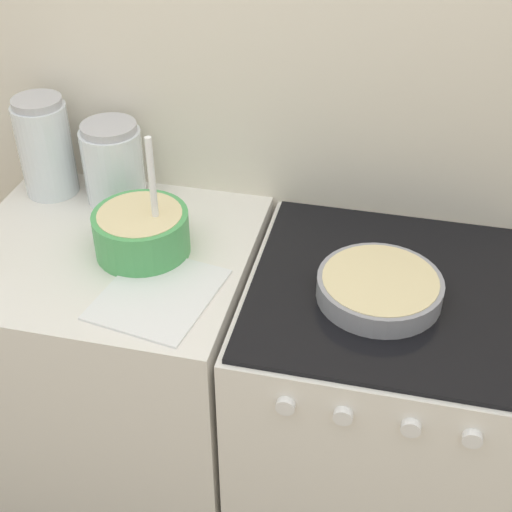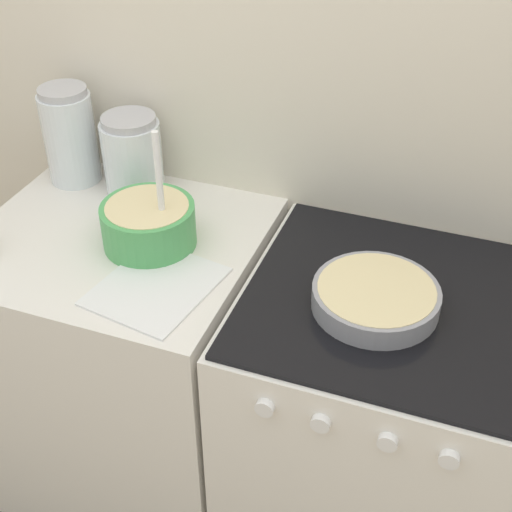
# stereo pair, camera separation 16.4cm
# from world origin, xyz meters

# --- Properties ---
(wall_back) EXTENTS (4.42, 0.05, 2.40)m
(wall_back) POSITION_xyz_m (0.00, 0.67, 1.20)
(wall_back) COLOR beige
(wall_back) RESTS_ON ground_plane
(countertop_cabinet) EXTENTS (0.71, 0.65, 0.88)m
(countertop_cabinet) POSITION_xyz_m (-0.35, 0.32, 0.44)
(countertop_cabinet) COLOR silver
(countertop_cabinet) RESTS_ON ground_plane
(stove) EXTENTS (0.67, 0.66, 0.88)m
(stove) POSITION_xyz_m (0.35, 0.32, 0.44)
(stove) COLOR white
(stove) RESTS_ON ground_plane
(mixing_bowl) EXTENTS (0.23, 0.23, 0.31)m
(mixing_bowl) POSITION_xyz_m (-0.26, 0.33, 0.94)
(mixing_bowl) COLOR #4CA559
(mixing_bowl) RESTS_ON countertop_cabinet
(baking_pan) EXTENTS (0.28, 0.28, 0.05)m
(baking_pan) POSITION_xyz_m (0.32, 0.28, 0.91)
(baking_pan) COLOR gray
(baking_pan) RESTS_ON stove
(storage_jar_left) EXTENTS (0.14, 0.14, 0.27)m
(storage_jar_left) POSITION_xyz_m (-0.60, 0.55, 1.00)
(storage_jar_left) COLOR silver
(storage_jar_left) RESTS_ON countertop_cabinet
(storage_jar_middle) EXTENTS (0.16, 0.16, 0.22)m
(storage_jar_middle) POSITION_xyz_m (-0.41, 0.55, 0.97)
(storage_jar_middle) COLOR silver
(storage_jar_middle) RESTS_ON countertop_cabinet
(recipe_page) EXTENTS (0.28, 0.32, 0.01)m
(recipe_page) POSITION_xyz_m (-0.16, 0.18, 0.88)
(recipe_page) COLOR white
(recipe_page) RESTS_ON countertop_cabinet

